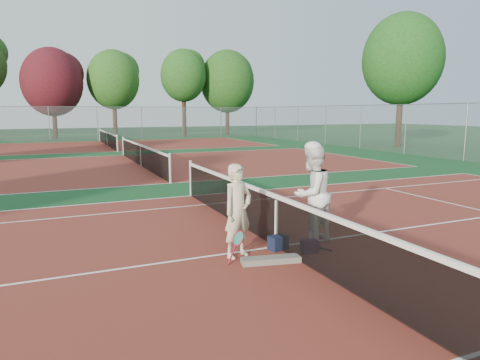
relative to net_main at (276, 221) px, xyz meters
name	(u,v)px	position (x,y,z in m)	size (l,w,h in m)	color
ground	(276,247)	(0.00, 0.00, -0.51)	(130.00, 130.00, 0.00)	#103C1C
court_main	(276,247)	(0.00, 0.00, -0.51)	(23.77, 10.97, 0.01)	maroon
court_far_a	(141,166)	(0.00, 13.50, -0.51)	(23.77, 10.97, 0.01)	maroon
court_far_b	(107,145)	(0.00, 27.00, -0.51)	(23.77, 10.97, 0.01)	maroon
net_main	(276,221)	(0.00, 0.00, 0.00)	(0.10, 10.98, 1.02)	black
net_far_a	(141,155)	(0.00, 13.50, 0.00)	(0.10, 10.98, 1.02)	black
net_far_b	(107,139)	(0.00, 27.00, 0.00)	(0.10, 10.98, 1.02)	black
fence_back	(97,123)	(0.00, 34.00, 0.99)	(32.00, 0.06, 3.00)	slate
player_a	(238,211)	(-0.88, -0.19, 0.33)	(0.61, 0.40, 1.67)	beige
player_b	(312,194)	(0.78, 0.00, 0.46)	(0.94, 0.74, 1.94)	white
racket_red	(238,247)	(-0.98, -0.44, -0.24)	(0.33, 0.27, 0.53)	maroon
racket_black_held	(314,229)	(0.85, -0.02, -0.25)	(0.35, 0.27, 0.52)	black
racket_spare	(309,245)	(0.58, -0.27, -0.47)	(0.60, 0.27, 0.07)	black
sports_bag_navy	(278,243)	(-0.04, -0.15, -0.38)	(0.34, 0.23, 0.27)	black
sports_bag_purple	(309,246)	(0.41, -0.54, -0.39)	(0.29, 0.20, 0.24)	black
net_cover_canvas	(271,260)	(-0.50, -0.75, -0.46)	(1.02, 0.24, 0.11)	#605B57
water_bottle	(310,239)	(0.60, -0.27, -0.36)	(0.09, 0.09, 0.30)	silver
tree_back_maroon	(52,82)	(-3.52, 37.57, 4.77)	(5.54, 5.54, 8.48)	#382314
tree_back_3	(113,80)	(2.09, 37.96, 5.17)	(5.09, 5.09, 8.62)	#382314
tree_back_4	(183,76)	(9.08, 37.21, 5.73)	(4.72, 4.72, 8.99)	#382314
tree_back_5	(227,82)	(14.22, 37.71, 5.31)	(5.93, 5.93, 9.24)	#382314
tree_right_1	(402,60)	(19.62, 17.39, 5.76)	(5.68, 5.68, 9.55)	#382314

